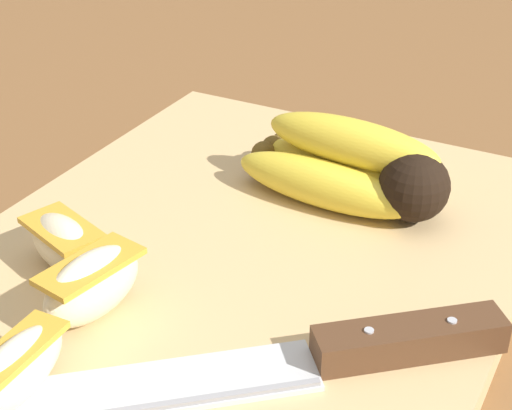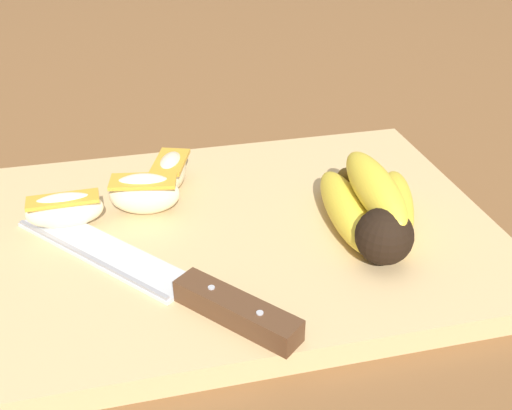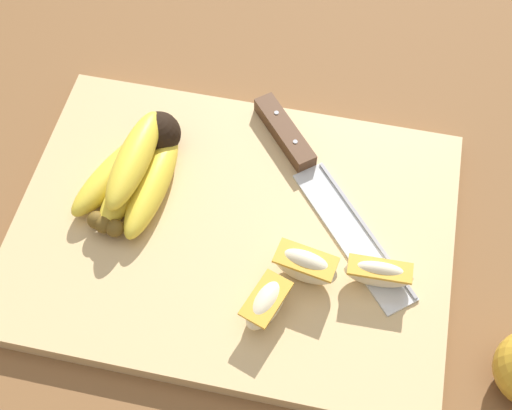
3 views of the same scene
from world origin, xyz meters
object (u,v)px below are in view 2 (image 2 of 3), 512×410
object	(u,v)px
banana_bunch	(373,208)
apple_wedge_middle	(144,193)
chefs_knife	(185,288)
apple_wedge_far	(171,171)
apple_wedge_near	(65,210)

from	to	relation	value
banana_bunch	apple_wedge_middle	xyz separation A→B (m)	(-0.19, 0.07, -0.00)
banana_bunch	chefs_knife	bearing A→B (deg)	-163.26
banana_bunch	apple_wedge_middle	bearing A→B (deg)	158.62
apple_wedge_far	banana_bunch	bearing A→B (deg)	-36.40
chefs_knife	apple_wedge_near	size ratio (longest dim) A/B	3.51
chefs_knife	apple_wedge_middle	bearing A→B (deg)	98.59
banana_bunch	apple_wedge_far	world-z (taller)	banana_bunch
chefs_knife	banana_bunch	bearing A→B (deg)	16.74
banana_bunch	apple_wedge_far	size ratio (longest dim) A/B	2.36
banana_bunch	chefs_knife	world-z (taller)	banana_bunch
apple_wedge_near	apple_wedge_far	world-z (taller)	same
chefs_knife	apple_wedge_middle	xyz separation A→B (m)	(-0.02, 0.12, 0.01)
banana_bunch	chefs_knife	size ratio (longest dim) A/B	0.64
chefs_knife	apple_wedge_near	distance (m)	0.15
chefs_knife	apple_wedge_middle	size ratio (longest dim) A/B	3.49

